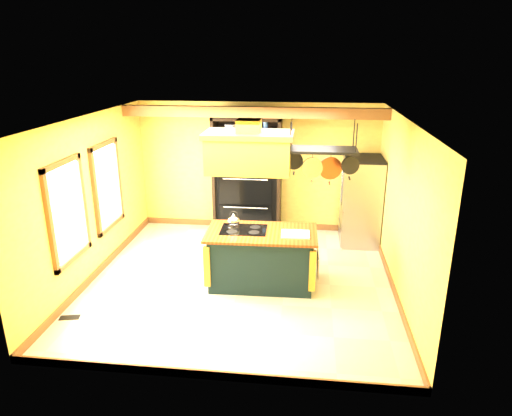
% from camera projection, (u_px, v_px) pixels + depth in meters
% --- Properties ---
extents(floor, '(5.00, 5.00, 0.00)m').
position_uv_depth(floor, '(241.00, 280.00, 7.69)').
color(floor, beige).
rests_on(floor, ground).
extents(ceiling, '(5.00, 5.00, 0.00)m').
position_uv_depth(ceiling, '(239.00, 119.00, 6.82)').
color(ceiling, white).
rests_on(ceiling, wall_back).
extents(wall_back, '(5.00, 0.02, 2.70)m').
position_uv_depth(wall_back, '(258.00, 167.00, 9.61)').
color(wall_back, '#E9C655').
rests_on(wall_back, floor).
extents(wall_front, '(5.00, 0.02, 2.70)m').
position_uv_depth(wall_front, '(206.00, 276.00, 4.91)').
color(wall_front, '#E9C655').
rests_on(wall_front, floor).
extents(wall_left, '(0.02, 5.00, 2.70)m').
position_uv_depth(wall_left, '(91.00, 199.00, 7.53)').
color(wall_left, '#E9C655').
rests_on(wall_left, floor).
extents(wall_right, '(0.02, 5.00, 2.70)m').
position_uv_depth(wall_right, '(401.00, 210.00, 6.99)').
color(wall_right, '#E9C655').
rests_on(wall_right, floor).
extents(ceiling_beam, '(5.00, 0.15, 0.20)m').
position_uv_depth(ceiling_beam, '(253.00, 112.00, 8.46)').
color(ceiling_beam, brown).
rests_on(ceiling_beam, ceiling).
extents(window_near, '(0.06, 1.06, 1.56)m').
position_uv_depth(window_near, '(68.00, 212.00, 6.76)').
color(window_near, brown).
rests_on(window_near, wall_left).
extents(window_far, '(0.06, 1.06, 1.56)m').
position_uv_depth(window_far, '(108.00, 186.00, 8.07)').
color(window_far, brown).
rests_on(window_far, wall_left).
extents(kitchen_island, '(1.79, 1.02, 1.11)m').
position_uv_depth(kitchen_island, '(261.00, 257.00, 7.44)').
color(kitchen_island, black).
rests_on(kitchen_island, floor).
extents(range_hood, '(1.34, 0.76, 0.80)m').
position_uv_depth(range_hood, '(249.00, 150.00, 6.89)').
color(range_hood, gold).
rests_on(range_hood, ceiling).
extents(pot_rack, '(1.10, 0.52, 0.91)m').
position_uv_depth(pot_rack, '(322.00, 156.00, 6.80)').
color(pot_rack, black).
rests_on(pot_rack, ceiling).
extents(refrigerator, '(0.74, 0.87, 1.70)m').
position_uv_depth(refrigerator, '(361.00, 203.00, 8.98)').
color(refrigerator, '#9B9DA4').
rests_on(refrigerator, floor).
extents(hutch, '(1.38, 0.62, 2.45)m').
position_uv_depth(hutch, '(248.00, 189.00, 9.51)').
color(hutch, black).
rests_on(hutch, floor).
extents(floor_register, '(0.30, 0.18, 0.01)m').
position_uv_depth(floor_register, '(70.00, 317.00, 6.59)').
color(floor_register, black).
rests_on(floor_register, floor).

